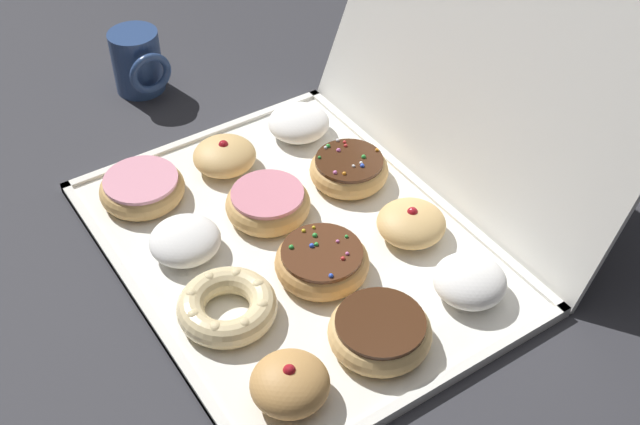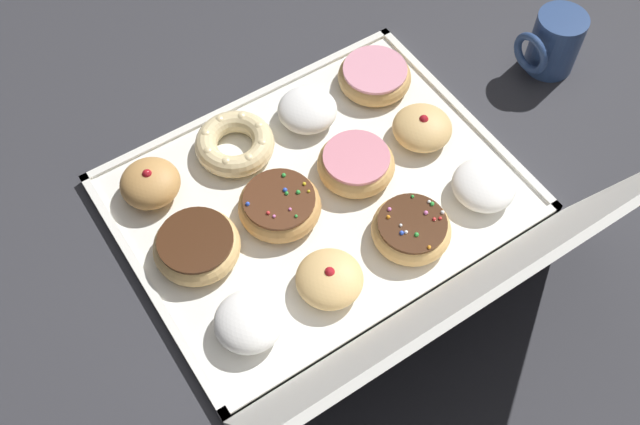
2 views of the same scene
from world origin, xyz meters
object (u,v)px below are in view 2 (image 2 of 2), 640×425
jelly_filled_donut_3 (150,183)px  coffee_mug (554,42)px  sprinkle_donut_9 (411,229)px  powdered_filled_donut_11 (249,322)px  jelly_filled_donut_10 (329,279)px  pink_frosted_donut_5 (354,162)px  powdered_filled_donut_8 (484,185)px  pink_frosted_donut_0 (375,76)px  sprinkle_donut_6 (281,207)px  chocolate_frosted_donut_7 (197,246)px  jelly_filled_donut_4 (423,128)px  cruller_donut_2 (235,143)px  donut_box (317,195)px  powdered_filled_donut_1 (307,110)px

jelly_filled_donut_3 → coffee_mug: (-0.64, 0.12, 0.02)m
sprinkle_donut_9 → powdered_filled_donut_11: (0.25, -0.00, 0.00)m
sprinkle_donut_9 → jelly_filled_donut_10: bearing=1.1°
coffee_mug → powdered_filled_donut_11: bearing=12.3°
pink_frosted_donut_5 → powdered_filled_donut_8: 0.18m
pink_frosted_donut_0 → sprinkle_donut_6: bearing=27.0°
jelly_filled_donut_3 → chocolate_frosted_donut_7: jelly_filled_donut_3 is taller
pink_frosted_donut_5 → chocolate_frosted_donut_7: (0.25, -0.00, -0.00)m
jelly_filled_donut_4 → sprinkle_donut_6: (0.25, 0.00, -0.00)m
cruller_donut_2 → jelly_filled_donut_3: jelly_filled_donut_3 is taller
pink_frosted_donut_0 → pink_frosted_donut_5: pink_frosted_donut_5 is taller
jelly_filled_donut_4 → powdered_filled_donut_8: (-0.01, 0.13, -0.00)m
sprinkle_donut_9 → jelly_filled_donut_10: size_ratio=1.23×
powdered_filled_donut_8 → powdered_filled_donut_11: size_ratio=1.03×
sprinkle_donut_9 → chocolate_frosted_donut_7: bearing=-28.1°
donut_box → sprinkle_donut_6: sprinkle_donut_6 is taller
powdered_filled_donut_1 → sprinkle_donut_6: sprinkle_donut_6 is taller
sprinkle_donut_6 → chocolate_frosted_donut_7: 0.13m
donut_box → powdered_filled_donut_1: powdered_filled_donut_1 is taller
powdered_filled_donut_1 → chocolate_frosted_donut_7: bearing=24.9°
cruller_donut_2 → jelly_filled_donut_3: bearing=0.4°
cruller_donut_2 → sprinkle_donut_6: bearing=88.9°
jelly_filled_donut_4 → pink_frosted_donut_0: bearing=-91.2°
coffee_mug → chocolate_frosted_donut_7: bearing=0.4°
cruller_donut_2 → coffee_mug: bearing=166.8°
coffee_mug → sprinkle_donut_9: bearing=20.2°
sprinkle_donut_6 → powdered_filled_donut_11: (0.12, 0.12, 0.00)m
cruller_donut_2 → jelly_filled_donut_4: size_ratio=1.32×
jelly_filled_donut_4 → jelly_filled_donut_10: (0.25, 0.13, -0.00)m
powdered_filled_donut_1 → cruller_donut_2: 0.12m
pink_frosted_donut_0 → pink_frosted_donut_5: size_ratio=1.02×
donut_box → sprinkle_donut_6: 0.07m
donut_box → pink_frosted_donut_5: (-0.07, -0.00, 0.02)m
pink_frosted_donut_5 → jelly_filled_donut_10: bearing=45.6°
pink_frosted_donut_5 → powdered_filled_donut_11: powdered_filled_donut_11 is taller
powdered_filled_donut_11 → chocolate_frosted_donut_7: bearing=-89.1°
sprinkle_donut_6 → sprinkle_donut_9: size_ratio=1.06×
cruller_donut_2 → sprinkle_donut_9: bearing=116.0°
sprinkle_donut_9 → jelly_filled_donut_10: 0.13m
donut_box → coffee_mug: (-0.45, -0.01, 0.05)m
donut_box → pink_frosted_donut_0: (-0.19, -0.12, 0.02)m
donut_box → jelly_filled_donut_10: size_ratio=6.17×
cruller_donut_2 → jelly_filled_donut_10: (0.01, 0.26, 0.00)m
pink_frosted_donut_0 → sprinkle_donut_9: (0.12, 0.25, 0.00)m
jelly_filled_donut_10 → coffee_mug: (-0.51, -0.14, 0.02)m
pink_frosted_donut_0 → chocolate_frosted_donut_7: bearing=17.5°
jelly_filled_donut_3 → sprinkle_donut_9: bearing=135.4°
chocolate_frosted_donut_7 → powdered_filled_donut_8: bearing=160.6°
pink_frosted_donut_0 → cruller_donut_2: size_ratio=0.98×
jelly_filled_donut_3 → powdered_filled_donut_8: (-0.39, 0.26, -0.00)m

